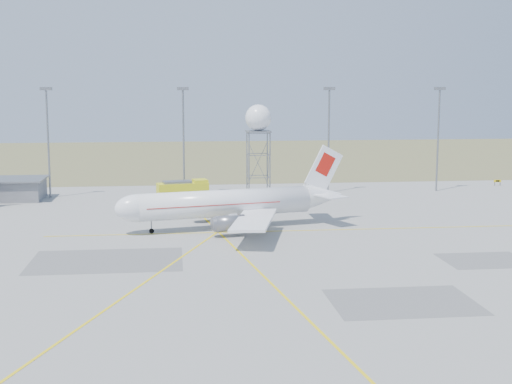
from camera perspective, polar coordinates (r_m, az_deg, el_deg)
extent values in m
plane|color=#A1A09B|center=(73.38, 2.93, -7.89)|extent=(400.00, 400.00, 0.00)
cube|color=#5E6437|center=(210.78, -3.33, 2.83)|extent=(400.00, 120.00, 0.03)
cylinder|color=gray|center=(137.84, -16.28, 3.69)|extent=(0.36, 0.36, 20.00)
cube|color=gray|center=(137.43, -16.46, 7.93)|extent=(2.20, 0.50, 0.60)
cylinder|color=gray|center=(135.87, -5.81, 3.92)|extent=(0.36, 0.36, 20.00)
cube|color=gray|center=(135.46, -5.88, 8.23)|extent=(2.20, 0.50, 0.60)
cylinder|color=gray|center=(139.07, 5.83, 4.03)|extent=(0.36, 0.36, 20.00)
cube|color=gray|center=(138.66, 5.89, 8.23)|extent=(2.20, 0.50, 0.60)
cylinder|color=gray|center=(145.37, 14.35, 4.00)|extent=(0.36, 0.36, 20.00)
cube|color=gray|center=(144.98, 14.50, 8.02)|extent=(2.20, 0.50, 0.60)
cylinder|color=black|center=(157.69, 18.55, 0.64)|extent=(0.10, 0.10, 0.80)
cylinder|color=black|center=(158.20, 18.95, 0.65)|extent=(0.10, 0.10, 0.80)
cube|color=yellow|center=(157.87, 18.76, 0.84)|extent=(1.60, 0.15, 0.50)
cube|color=black|center=(157.80, 18.77, 0.84)|extent=(0.80, 0.03, 0.30)
cylinder|color=white|center=(103.97, -2.52, -0.90)|extent=(25.87, 9.46, 3.94)
ellipsoid|color=white|center=(101.11, -9.50, -1.28)|extent=(7.02, 5.23, 3.94)
cube|color=black|center=(100.82, -10.17, -0.98)|extent=(1.93, 2.44, 0.96)
cone|color=white|center=(109.43, 5.41, -0.30)|extent=(6.63, 5.14, 3.94)
cube|color=white|center=(108.88, 5.44, 1.85)|extent=(6.23, 1.67, 7.41)
cube|color=red|center=(108.88, 5.54, 2.21)|extent=(3.39, 1.07, 3.80)
cube|color=white|center=(112.00, 4.52, 0.16)|extent=(4.26, 5.98, 0.18)
cube|color=white|center=(106.32, 5.88, -0.30)|extent=(4.26, 5.98, 0.18)
cube|color=white|center=(112.94, -3.09, -0.66)|extent=(13.54, 15.27, 0.35)
cube|color=white|center=(96.27, -0.16, -2.24)|extent=(8.25, 16.44, 0.35)
cylinder|color=slate|center=(109.44, -3.87, -1.43)|extent=(4.54, 3.12, 2.27)
cylinder|color=slate|center=(98.64, -2.11, -2.52)|extent=(4.54, 3.12, 2.27)
cube|color=red|center=(103.42, -3.57, -0.90)|extent=(20.11, 8.20, 0.12)
cylinder|color=black|center=(102.05, -8.36, -3.05)|extent=(0.82, 0.82, 0.89)
cube|color=black|center=(105.13, -1.48, -2.62)|extent=(2.26, 5.99, 0.89)
cylinder|color=gray|center=(105.05, -1.48, -2.38)|extent=(0.28, 0.28, 1.77)
cylinder|color=gray|center=(129.20, -0.56, 2.06)|extent=(0.23, 0.23, 12.47)
cylinder|color=gray|center=(129.65, 1.13, 2.08)|extent=(0.23, 0.23, 12.47)
cylinder|color=gray|center=(133.43, 0.91, 2.26)|extent=(0.23, 0.23, 12.47)
cylinder|color=gray|center=(132.99, -0.74, 2.24)|extent=(0.23, 0.23, 12.47)
cube|color=gray|center=(130.77, 0.18, 4.88)|extent=(4.44, 4.44, 0.24)
sphere|color=white|center=(130.64, 0.19, 5.97)|extent=(4.80, 4.80, 4.80)
cube|color=yellow|center=(130.78, -5.89, 0.24)|extent=(9.65, 4.81, 2.26)
cube|color=yellow|center=(131.35, -4.49, 0.70)|extent=(2.97, 3.29, 1.44)
cube|color=black|center=(131.50, -4.19, 0.76)|extent=(0.62, 2.64, 1.03)
cube|color=gray|center=(130.39, -6.34, 0.80)|extent=(5.51, 3.41, 0.41)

